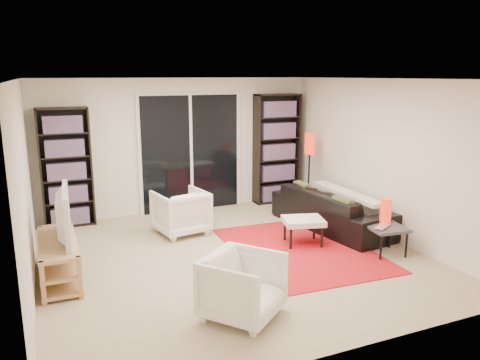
{
  "coord_description": "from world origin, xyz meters",
  "views": [
    {
      "loc": [
        -2.29,
        -5.62,
        2.46
      ],
      "look_at": [
        0.25,
        0.3,
        1.0
      ],
      "focal_mm": 35.0,
      "sensor_mm": 36.0,
      "label": 1
    }
  ],
  "objects_px": {
    "bookshelf_right": "(277,149)",
    "armchair_front": "(243,286)",
    "armchair_back": "(181,212)",
    "tv_stand": "(59,259)",
    "floor_lamp": "(310,151)",
    "side_table": "(387,229)",
    "bookshelf_left": "(66,168)",
    "ottoman": "(303,222)",
    "sofa": "(332,209)"
  },
  "relations": [
    {
      "from": "bookshelf_right",
      "to": "armchair_front",
      "type": "height_order",
      "value": "bookshelf_right"
    },
    {
      "from": "bookshelf_right",
      "to": "armchair_back",
      "type": "bearing_deg",
      "value": -154.1
    },
    {
      "from": "tv_stand",
      "to": "floor_lamp",
      "type": "relative_size",
      "value": 0.97
    },
    {
      "from": "armchair_front",
      "to": "side_table",
      "type": "distance_m",
      "value": 2.66
    },
    {
      "from": "bookshelf_left",
      "to": "bookshelf_right",
      "type": "bearing_deg",
      "value": -0.0
    },
    {
      "from": "bookshelf_right",
      "to": "ottoman",
      "type": "xyz_separation_m",
      "value": [
        -0.76,
        -2.3,
        -0.7
      ]
    },
    {
      "from": "bookshelf_right",
      "to": "floor_lamp",
      "type": "height_order",
      "value": "bookshelf_right"
    },
    {
      "from": "bookshelf_right",
      "to": "armchair_front",
      "type": "xyz_separation_m",
      "value": [
        -2.42,
        -3.89,
        -0.71
      ]
    },
    {
      "from": "sofa",
      "to": "armchair_front",
      "type": "distance_m",
      "value": 3.23
    },
    {
      "from": "tv_stand",
      "to": "armchair_front",
      "type": "distance_m",
      "value": 2.42
    },
    {
      "from": "bookshelf_left",
      "to": "tv_stand",
      "type": "distance_m",
      "value": 2.29
    },
    {
      "from": "bookshelf_right",
      "to": "ottoman",
      "type": "relative_size",
      "value": 3.1
    },
    {
      "from": "side_table",
      "to": "tv_stand",
      "type": "bearing_deg",
      "value": 167.72
    },
    {
      "from": "sofa",
      "to": "ottoman",
      "type": "relative_size",
      "value": 3.22
    },
    {
      "from": "sofa",
      "to": "bookshelf_right",
      "type": "bearing_deg",
      "value": -6.22
    },
    {
      "from": "armchair_back",
      "to": "side_table",
      "type": "height_order",
      "value": "armchair_back"
    },
    {
      "from": "bookshelf_right",
      "to": "sofa",
      "type": "height_order",
      "value": "bookshelf_right"
    },
    {
      "from": "ottoman",
      "to": "armchair_front",
      "type": "bearing_deg",
      "value": -136.26
    },
    {
      "from": "floor_lamp",
      "to": "tv_stand",
      "type": "bearing_deg",
      "value": -161.59
    },
    {
      "from": "bookshelf_left",
      "to": "armchair_front",
      "type": "relative_size",
      "value": 2.63
    },
    {
      "from": "armchair_front",
      "to": "floor_lamp",
      "type": "distance_m",
      "value": 4.28
    },
    {
      "from": "armchair_back",
      "to": "floor_lamp",
      "type": "xyz_separation_m",
      "value": [
        2.58,
        0.41,
        0.74
      ]
    },
    {
      "from": "ottoman",
      "to": "side_table",
      "type": "distance_m",
      "value": 1.17
    },
    {
      "from": "armchair_front",
      "to": "bookshelf_right",
      "type": "bearing_deg",
      "value": 19.4
    },
    {
      "from": "armchair_back",
      "to": "side_table",
      "type": "bearing_deg",
      "value": 130.37
    },
    {
      "from": "bookshelf_left",
      "to": "sofa",
      "type": "height_order",
      "value": "bookshelf_left"
    },
    {
      "from": "bookshelf_left",
      "to": "bookshelf_right",
      "type": "height_order",
      "value": "bookshelf_right"
    },
    {
      "from": "bookshelf_left",
      "to": "tv_stand",
      "type": "height_order",
      "value": "bookshelf_left"
    },
    {
      "from": "ottoman",
      "to": "side_table",
      "type": "xyz_separation_m",
      "value": [
        0.87,
        -0.78,
        0.01
      ]
    },
    {
      "from": "sofa",
      "to": "armchair_back",
      "type": "xyz_separation_m",
      "value": [
        -2.32,
        0.73,
        0.03
      ]
    },
    {
      "from": "bookshelf_right",
      "to": "side_table",
      "type": "relative_size",
      "value": 3.8
    },
    {
      "from": "armchair_back",
      "to": "side_table",
      "type": "relative_size",
      "value": 1.38
    },
    {
      "from": "bookshelf_left",
      "to": "armchair_back",
      "type": "relative_size",
      "value": 2.56
    },
    {
      "from": "bookshelf_left",
      "to": "ottoman",
      "type": "xyz_separation_m",
      "value": [
        3.09,
        -2.3,
        -0.63
      ]
    },
    {
      "from": "sofa",
      "to": "bookshelf_left",
      "type": "bearing_deg",
      "value": 56.81
    },
    {
      "from": "ottoman",
      "to": "floor_lamp",
      "type": "height_order",
      "value": "floor_lamp"
    },
    {
      "from": "bookshelf_left",
      "to": "armchair_back",
      "type": "distance_m",
      "value": 2.03
    },
    {
      "from": "bookshelf_right",
      "to": "armchair_front",
      "type": "bearing_deg",
      "value": -121.84
    },
    {
      "from": "side_table",
      "to": "bookshelf_right",
      "type": "bearing_deg",
      "value": 92.12
    },
    {
      "from": "sofa",
      "to": "side_table",
      "type": "relative_size",
      "value": 3.94
    },
    {
      "from": "armchair_front",
      "to": "floor_lamp",
      "type": "bearing_deg",
      "value": 10.82
    },
    {
      "from": "bookshelf_left",
      "to": "ottoman",
      "type": "distance_m",
      "value": 3.91
    },
    {
      "from": "tv_stand",
      "to": "sofa",
      "type": "relative_size",
      "value": 0.63
    },
    {
      "from": "ottoman",
      "to": "floor_lamp",
      "type": "bearing_deg",
      "value": 56.52
    },
    {
      "from": "bookshelf_left",
      "to": "ottoman",
      "type": "relative_size",
      "value": 2.88
    },
    {
      "from": "tv_stand",
      "to": "floor_lamp",
      "type": "height_order",
      "value": "floor_lamp"
    },
    {
      "from": "bookshelf_right",
      "to": "side_table",
      "type": "distance_m",
      "value": 3.16
    },
    {
      "from": "sofa",
      "to": "floor_lamp",
      "type": "height_order",
      "value": "floor_lamp"
    },
    {
      "from": "bookshelf_right",
      "to": "tv_stand",
      "type": "bearing_deg",
      "value": -152.28
    },
    {
      "from": "tv_stand",
      "to": "armchair_front",
      "type": "relative_size",
      "value": 1.86
    }
  ]
}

